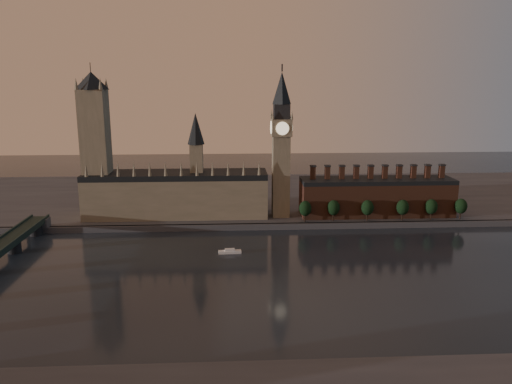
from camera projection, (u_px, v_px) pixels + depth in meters
The scene contains 13 objects.
ground at pixel (282, 281), 255.31m from camera, with size 900.00×900.00×0.00m, color black.
north_bank at pixel (261, 197), 428.30m from camera, with size 900.00×182.00×4.00m.
palace_of_westminster at pixel (177, 192), 359.24m from camera, with size 130.00×30.30×74.00m.
victoria_tower at pixel (95, 140), 348.27m from camera, with size 24.00×24.00×108.00m.
big_ben at pixel (281, 143), 350.43m from camera, with size 15.00×15.00×107.00m.
chimney_block at pixel (376, 196), 362.55m from camera, with size 110.00×25.00×37.00m.
embankment_tree_0 at pixel (305, 208), 345.15m from camera, with size 8.60×8.60×14.88m.
embankment_tree_1 at pixel (334, 208), 347.20m from camera, with size 8.60×8.60×14.88m.
embankment_tree_2 at pixel (367, 208), 347.44m from camera, with size 8.60×8.60×14.88m.
embankment_tree_3 at pixel (403, 207), 348.28m from camera, with size 8.60×8.60×14.88m.
embankment_tree_4 at pixel (431, 207), 349.89m from camera, with size 8.60×8.60×14.88m.
embankment_tree_5 at pixel (461, 206), 351.41m from camera, with size 8.60×8.60×14.88m.
river_boat at pixel (230, 252), 295.71m from camera, with size 13.73×4.75×2.70m.
Camera 1 is at (-25.73, -237.97, 100.72)m, focal length 35.00 mm.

